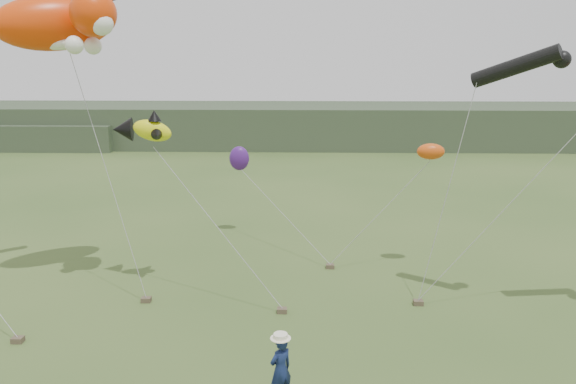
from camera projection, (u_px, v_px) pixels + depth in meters
The scene contains 7 objects.
ground at pixel (274, 383), 15.21m from camera, with size 120.00×120.00×0.00m, color #385123.
headland at pixel (267, 125), 58.34m from camera, with size 90.00×13.00×4.00m.
festival_attendant at pixel (281, 369), 14.20m from camera, with size 0.65×0.43×1.79m, color #121E46.
sandbag_anchors at pixel (247, 301), 20.14m from camera, with size 13.30×6.93×0.18m.
cat_kite at pixel (62, 22), 19.94m from camera, with size 5.69×4.07×2.45m.
fish_kite at pixel (141, 129), 20.39m from camera, with size 2.40×1.56×1.28m.
misc_kites at pixel (305, 156), 25.64m from camera, with size 9.35×5.21×2.03m.
Camera 1 is at (0.79, -13.60, 8.53)m, focal length 35.00 mm.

